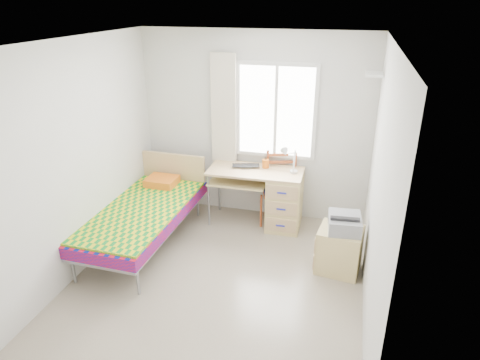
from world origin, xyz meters
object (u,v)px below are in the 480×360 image
printer (344,223)px  chair (279,185)px  cabinet (339,250)px  bed (145,212)px  desk (280,197)px

printer → chair: bearing=127.7°
cabinet → bed: bearing=-172.1°
desk → cabinet: 1.23m
desk → printer: size_ratio=2.92×
bed → desk: size_ratio=1.63×
desk → cabinet: (0.86, -0.87, -0.17)m
desk → chair: (-0.03, 0.14, 0.13)m
bed → chair: 1.87m
bed → cabinet: size_ratio=3.85×
bed → cabinet: bed is taller
bed → printer: 2.49m
bed → desk: bed is taller
chair → cabinet: chair is taller
desk → chair: 0.19m
bed → cabinet: 2.46m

